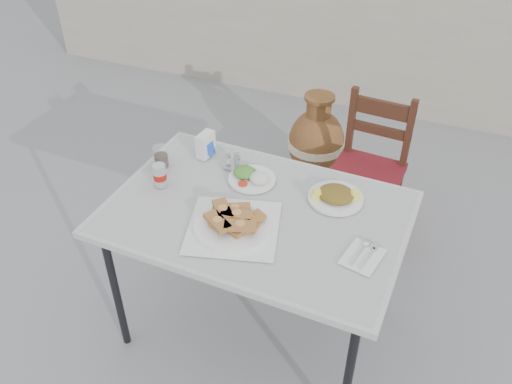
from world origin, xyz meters
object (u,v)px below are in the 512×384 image
at_px(terracotta_urn, 316,143).
at_px(salad_chopped_plate, 336,196).
at_px(napkin_holder, 206,145).
at_px(pide_plate, 233,221).
at_px(condiment_caddy, 235,163).
at_px(salad_rice_plate, 251,177).
at_px(soda_can, 160,175).
at_px(cafe_table, 256,220).
at_px(chair, 368,169).
at_px(cola_glass, 161,158).

bearing_deg(terracotta_urn, salad_chopped_plate, -70.45).
bearing_deg(napkin_holder, pide_plate, -44.57).
height_order(pide_plate, condiment_caddy, pide_plate).
xyz_separation_m(pide_plate, salad_rice_plate, (-0.06, 0.34, -0.01)).
relative_size(pide_plate, soda_can, 4.19).
bearing_deg(salad_chopped_plate, terracotta_urn, 109.55).
xyz_separation_m(cafe_table, soda_can, (-0.48, 0.01, 0.11)).
distance_m(salad_rice_plate, condiment_caddy, 0.13).
bearing_deg(soda_can, salad_chopped_plate, 14.38).
height_order(salad_chopped_plate, chair, chair).
relative_size(salad_chopped_plate, chair, 0.28).
xyz_separation_m(pide_plate, cola_glass, (-0.50, 0.29, 0.01)).
relative_size(pide_plate, salad_chopped_plate, 1.85).
bearing_deg(cafe_table, terracotta_urn, 94.40).
bearing_deg(pide_plate, chair, 71.53).
bearing_deg(chair, pide_plate, -104.04).
height_order(soda_can, terracotta_urn, soda_can).
xyz_separation_m(salad_rice_plate, chair, (0.42, 0.76, -0.34)).
height_order(cafe_table, pide_plate, pide_plate).
bearing_deg(salad_rice_plate, chair, 60.77).
xyz_separation_m(cola_glass, terracotta_urn, (0.45, 1.19, -0.52)).
relative_size(cola_glass, chair, 0.12).
xyz_separation_m(cafe_table, terracotta_urn, (-0.10, 1.34, -0.42)).
relative_size(soda_can, terracotta_urn, 0.16).
relative_size(salad_chopped_plate, terracotta_urn, 0.37).
bearing_deg(terracotta_urn, chair, -42.27).
relative_size(cola_glass, terracotta_urn, 0.16).
relative_size(napkin_holder, terracotta_urn, 0.18).
xyz_separation_m(soda_can, napkin_holder, (0.09, 0.30, 0.01)).
xyz_separation_m(cafe_table, salad_rice_plate, (-0.10, 0.20, 0.08)).
relative_size(salad_rice_plate, cola_glass, 2.14).
distance_m(pide_plate, cola_glass, 0.58).
bearing_deg(pide_plate, cafe_table, 72.08).
distance_m(pide_plate, napkin_holder, 0.57).
relative_size(cafe_table, napkin_holder, 10.70).
relative_size(salad_rice_plate, soda_can, 2.02).
bearing_deg(salad_chopped_plate, salad_rice_plate, -178.92).
distance_m(pide_plate, terracotta_urn, 1.57).
height_order(salad_rice_plate, chair, chair).
distance_m(cafe_table, terracotta_urn, 1.41).
xyz_separation_m(salad_chopped_plate, cola_glass, (-0.85, -0.06, 0.02)).
xyz_separation_m(cola_glass, chair, (0.87, 0.81, -0.37)).
xyz_separation_m(salad_rice_plate, soda_can, (-0.37, -0.19, 0.03)).
distance_m(salad_chopped_plate, soda_can, 0.80).
distance_m(salad_rice_plate, napkin_holder, 0.31).
height_order(napkin_holder, chair, napkin_holder).
bearing_deg(chair, condiment_caddy, -123.58).
bearing_deg(terracotta_urn, soda_can, -105.65).
relative_size(pide_plate, cola_glass, 4.42).
xyz_separation_m(soda_can, chair, (0.80, 0.95, -0.38)).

